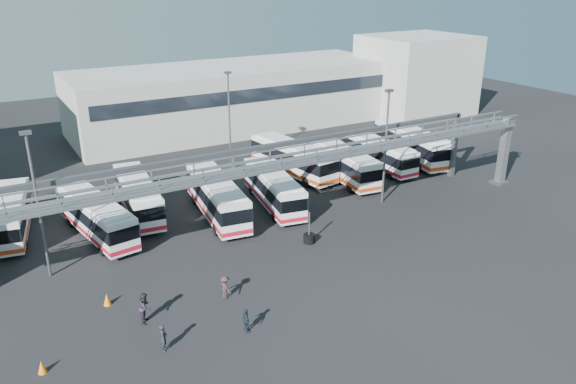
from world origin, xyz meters
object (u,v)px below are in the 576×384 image
pedestrian_c (225,287)px  bus_3 (138,195)px  light_pole_left (37,198)px  bus_8 (379,153)px  bus_2 (97,216)px  bus_9 (411,143)px  bus_5 (274,188)px  cone_right (107,299)px  pedestrian_d (246,321)px  bus_7 (343,162)px  bus_4 (217,196)px  light_pole_back (229,116)px  bus_1 (11,214)px  light_pole_mid (386,141)px  pedestrian_b (145,307)px  pedestrian_a (164,338)px  cone_left (42,367)px  tire_stack (309,238)px  bus_6 (293,158)px

pedestrian_c → bus_3: bearing=-9.0°
light_pole_left → bus_8: (33.55, 6.59, -4.03)m
bus_2 → bus_9: bus_9 is taller
bus_5 → cone_right: 18.82m
bus_5 → pedestrian_d: 18.78m
bus_3 → bus_7: bus_7 is taller
bus_4 → bus_7: size_ratio=1.04×
light_pole_back → bus_5: 11.60m
bus_1 → bus_2: size_ratio=0.98×
bus_7 → light_pole_mid: bearing=-87.2°
pedestrian_d → bus_1: bearing=33.6°
light_pole_mid → bus_8: light_pole_mid is taller
pedestrian_b → light_pole_back: bearing=-0.7°
bus_2 → bus_7: size_ratio=0.97×
bus_5 → pedestrian_a: bearing=-125.4°
bus_5 → bus_1: bearing=175.3°
cone_left → cone_right: 6.52m
bus_9 → cone_right: bearing=-151.5°
cone_right → pedestrian_d: bearing=-47.8°
bus_1 → tire_stack: size_ratio=4.10×
bus_1 → pedestrian_a: (5.55, -20.22, -0.89)m
bus_6 → pedestrian_b: (-20.62, -17.83, -0.90)m
light_pole_left → light_pole_mid: size_ratio=1.00×
bus_3 → bus_9: 30.03m
bus_4 → pedestrian_a: bus_4 is taller
light_pole_back → bus_6: (4.72, -4.74, -3.86)m
light_pole_left → bus_9: light_pole_left is taller
light_pole_mid → bus_4: light_pole_mid is taller
pedestrian_c → tire_stack: size_ratio=0.63×
bus_7 → bus_2: bearing=-171.9°
bus_8 → tire_stack: 19.20m
light_pole_left → pedestrian_b: bearing=-64.4°
bus_7 → tire_stack: bearing=-129.6°
pedestrian_a → pedestrian_b: bearing=22.4°
light_pole_left → pedestrian_d: light_pole_left is taller
bus_8 → tire_stack: size_ratio=4.00×
bus_7 → cone_left: size_ratio=15.14×
bus_7 → bus_9: 10.08m
bus_4 → cone_right: (-11.38, -9.10, -1.47)m
bus_8 → bus_7: bearing=-169.1°
bus_9 → light_pole_left: bearing=-160.5°
bus_7 → pedestrian_a: bus_7 is taller
bus_2 → bus_7: (24.03, 1.04, 0.06)m
bus_1 → bus_3: bearing=3.3°
pedestrian_c → cone_left: size_ratio=2.21×
pedestrian_d → tire_stack: size_ratio=0.60×
bus_4 → bus_8: bus_4 is taller
bus_4 → tire_stack: size_ratio=4.46×
bus_3 → bus_9: (30.03, -0.32, 0.17)m
pedestrian_b → tire_stack: 14.47m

